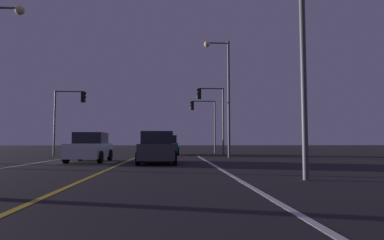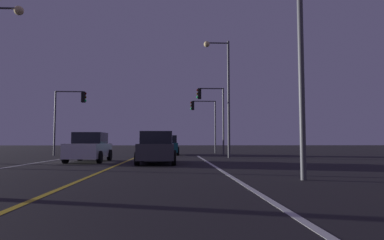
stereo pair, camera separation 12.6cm
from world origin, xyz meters
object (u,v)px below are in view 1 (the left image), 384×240
Objects in this scene: car_ahead_far at (167,145)px; traffic_light_far_right at (203,114)px; street_lamp_right_near at (291,2)px; traffic_light_near_left at (70,108)px; car_lead_same_lane at (158,148)px; street_lamp_right_far at (223,84)px; car_oncoming at (90,148)px; traffic_light_near_right at (211,106)px.

car_ahead_far is 0.81× the size of traffic_light_far_right.
traffic_light_far_right is 0.59× the size of street_lamp_right_near.
traffic_light_near_left reaches higher than traffic_light_far_right.
street_lamp_right_near is at bearing -149.46° from car_lead_same_lane.
car_oncoming is at bearing 26.45° from street_lamp_right_far.
car_oncoming is at bearing 65.90° from car_lead_same_lane.
traffic_light_near_right reaches higher than traffic_light_near_left.
car_oncoming is 0.80× the size of traffic_light_near_left.
car_lead_same_lane is 11.16m from traffic_light_near_right.
traffic_light_near_left is at bearing 38.03° from car_lead_same_lane.
street_lamp_right_far is (12.18, -3.86, 1.41)m from traffic_light_near_left.
car_ahead_far is 0.80× the size of traffic_light_near_left.
car_lead_same_lane is 10.06m from street_lamp_right_near.
street_lamp_right_near reaches higher than street_lamp_right_far.
car_oncoming is 9.42m from traffic_light_near_left.
car_oncoming is 0.75× the size of traffic_light_near_right.
traffic_light_far_right is 9.49m from street_lamp_right_far.
street_lamp_right_far reaches higher than traffic_light_far_right.
car_oncoming is 15.97m from traffic_light_far_right.
street_lamp_right_far reaches higher than traffic_light_near_left.
street_lamp_right_far is at bearing -142.29° from car_ahead_far.
street_lamp_right_near reaches higher than car_oncoming.
street_lamp_right_near reaches higher than traffic_light_far_right.
traffic_light_near_left is (-3.72, 8.07, 3.13)m from car_oncoming.
car_oncoming is at bearing -47.97° from street_lamp_right_near.
traffic_light_far_right is (-0.17, 5.50, -0.26)m from traffic_light_near_right.
car_lead_same_lane is at bearing 75.94° from traffic_light_far_right.
street_lamp_right_far is at bearing 93.87° from traffic_light_far_right.
car_ahead_far is at bearing -77.59° from street_lamp_right_near.
car_oncoming is 10.51m from car_ahead_far.
car_ahead_far is 5.22m from traffic_light_near_right.
street_lamp_right_far is (8.46, 4.21, 4.54)m from car_oncoming.
car_lead_same_lane is at bearing 53.25° from street_lamp_right_far.
street_lamp_right_far is at bearing -36.75° from car_lead_same_lane.
car_ahead_far is (4.31, 9.59, 0.00)m from car_oncoming.
traffic_light_near_right is (3.70, -1.52, 3.36)m from car_ahead_far.
traffic_light_near_right is at bearing 0.00° from traffic_light_near_left.
traffic_light_near_left is 0.60× the size of street_lamp_right_near.
car_lead_same_lane is 12.89m from traffic_light_near_left.
car_lead_same_lane is (3.99, -1.78, 0.00)m from car_oncoming.
car_oncoming and car_lead_same_lane have the same top height.
traffic_light_near_right reaches higher than car_lead_same_lane.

